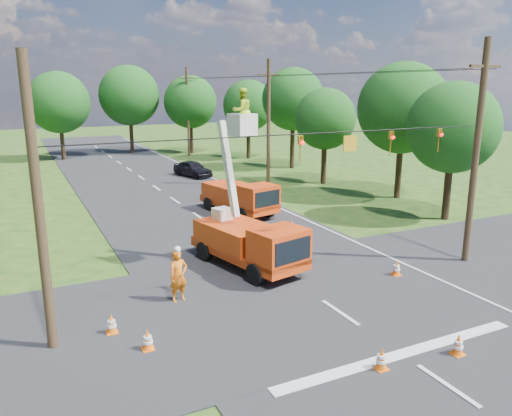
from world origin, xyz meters
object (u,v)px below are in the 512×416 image
traffic_cone_1 (458,345)px  tree_far_b (129,96)px  pole_right_mid (268,123)px  tree_right_a (453,128)px  distant_car (193,169)px  traffic_cone_3 (292,226)px  ground_worker (178,276)px  pole_left (39,209)px  traffic_cone_0 (381,359)px  tree_far_c (190,102)px  tree_right_c (325,119)px  traffic_cone_8 (396,268)px  traffic_cone_5 (112,324)px  bucket_truck (249,231)px  pole_right_far (188,111)px  second_truck (241,197)px  traffic_cone_7 (259,200)px  tree_far_a (59,102)px  traffic_cone_4 (148,340)px  tree_right_e (248,106)px  tree_right_b (403,108)px  pole_right_near (476,152)px  traffic_cone_2 (255,244)px

traffic_cone_1 → tree_far_b: (1.47, 50.94, 6.45)m
pole_right_mid → tree_right_a: size_ratio=1.21×
distant_car → traffic_cone_3: (-0.73, -18.97, -0.37)m
ground_worker → pole_left: 5.98m
traffic_cone_0 → tree_far_c: bearing=77.4°
distant_car → tree_right_c: size_ratio=0.54×
traffic_cone_8 → tree_right_c: (8.87, 19.03, 4.95)m
distant_car → traffic_cone_5: bearing=-131.1°
bucket_truck → tree_right_c: bearing=34.5°
ground_worker → pole_right_far: bearing=59.5°
traffic_cone_0 → tree_far_c: size_ratio=0.08×
tree_far_b → tree_far_c: (6.50, -3.00, -0.75)m
ground_worker → tree_right_a: 19.45m
ground_worker → tree_right_a: (18.39, 4.43, 4.53)m
tree_far_b → second_truck: bearing=-90.6°
ground_worker → traffic_cone_7: size_ratio=2.90×
tree_far_a → tree_far_c: (14.50, -1.00, -0.13)m
traffic_cone_8 → traffic_cone_4: bearing=-172.5°
traffic_cone_8 → tree_right_a: (9.17, 6.03, 5.20)m
traffic_cone_8 → tree_right_e: bearing=74.9°
traffic_cone_1 → tree_far_b: tree_far_b is taller
tree_right_b → tree_right_a: bearing=-104.0°
traffic_cone_3 → tree_right_a: 11.31m
ground_worker → tree_right_e: tree_right_e is taller
second_truck → traffic_cone_0: (-3.74, -18.08, -0.77)m
traffic_cone_7 → pole_right_near: 15.42m
traffic_cone_4 → pole_right_mid: pole_right_mid is taller
tree_far_b → pole_right_mid: bearing=-77.6°
traffic_cone_5 → bucket_truck: bearing=27.9°
traffic_cone_1 → traffic_cone_5: 11.00m
traffic_cone_0 → tree_far_b: (4.09, 50.55, 6.45)m
traffic_cone_0 → tree_right_e: bearing=69.8°
pole_left → tree_far_a: 43.27m
ground_worker → pole_right_near: size_ratio=0.21×
traffic_cone_4 → tree_right_b: size_ratio=0.07×
distant_car → traffic_cone_7: (0.45, -12.49, -0.37)m
tree_right_b → tree_right_e: tree_right_b is taller
traffic_cone_7 → pole_left: size_ratio=0.08×
ground_worker → traffic_cone_8: bearing=-21.2°
traffic_cone_1 → traffic_cone_2: 11.61m
traffic_cone_1 → traffic_cone_0: bearing=171.6°
second_truck → traffic_cone_1: second_truck is taller
traffic_cone_2 → traffic_cone_3: same height
bucket_truck → traffic_cone_8: bucket_truck is taller
second_truck → traffic_cone_4: bearing=-136.5°
distant_car → traffic_cone_3: size_ratio=5.98×
traffic_cone_1 → tree_right_b: size_ratio=0.07×
second_truck → pole_right_near: (5.86, -12.53, 3.97)m
traffic_cone_1 → pole_right_far: 46.71m
distant_car → tree_right_a: (9.16, -20.69, 4.84)m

